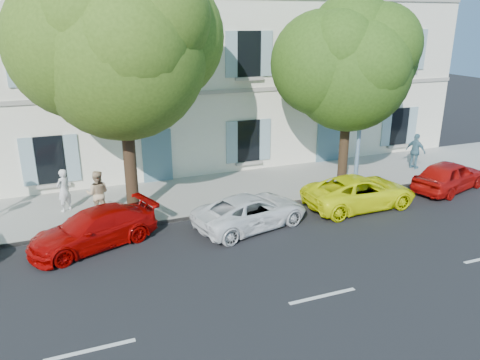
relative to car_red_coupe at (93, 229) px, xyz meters
name	(u,v)px	position (x,y,z in m)	size (l,w,h in m)	color
ground	(262,236)	(5.44, -1.31, -0.61)	(90.00, 90.00, 0.00)	black
sidewalk	(220,192)	(5.44, 3.14, -0.53)	(36.00, 4.50, 0.15)	#A09E96
kerb	(239,210)	(5.44, 0.97, -0.53)	(36.00, 0.16, 0.16)	#9E998E
building	(181,42)	(5.44, 8.89, 5.39)	(28.00, 7.00, 12.00)	white
car_red_coupe	(93,229)	(0.00, 0.00, 0.00)	(1.71, 4.20, 1.22)	#A30604
car_white_coupe	(251,211)	(5.37, -0.44, -0.02)	(1.96, 4.25, 1.18)	white
car_yellow_supercar	(360,192)	(10.08, -0.28, 0.02)	(2.11, 4.57, 1.27)	#FAFF0A
car_red_hatchback	(449,176)	(14.81, -0.06, 0.06)	(1.58, 3.93, 1.34)	#B20E0A
tree_left	(121,54)	(1.58, 1.87, 5.34)	(5.81, 5.81, 9.01)	#3A2819
tree_right	(350,71)	(10.67, 1.90, 4.47)	(4.99, 4.99, 7.69)	#3A2819
street_lamp	(367,74)	(11.12, 1.36, 4.37)	(0.32, 1.82, 8.52)	#7293BF
pedestrian_a	(64,190)	(-0.78, 3.15, 0.37)	(0.60, 0.40, 1.65)	silver
pedestrian_b	(98,194)	(0.37, 2.19, 0.41)	(0.85, 0.66, 1.74)	tan
pedestrian_c	(416,151)	(15.30, 2.66, 0.40)	(1.01, 0.42, 1.73)	teal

